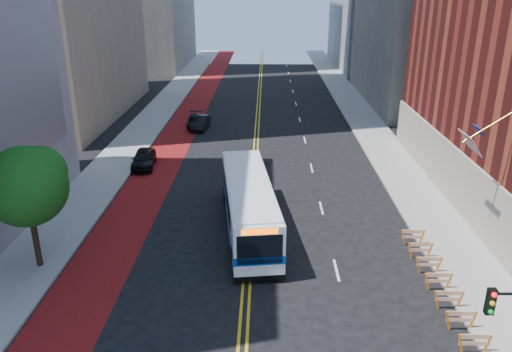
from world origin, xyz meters
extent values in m
plane|color=black|center=(0.00, 0.00, 0.00)|extent=(160.00, 160.00, 0.00)
cube|color=gray|center=(-12.00, 30.00, 0.07)|extent=(4.00, 140.00, 0.15)
cube|color=gray|center=(12.00, 30.00, 0.07)|extent=(4.00, 140.00, 0.15)
cube|color=#600D0E|center=(-8.10, 30.00, 0.00)|extent=(3.60, 140.00, 0.01)
cube|color=gold|center=(-0.18, 30.00, 0.00)|extent=(0.14, 140.00, 0.01)
cube|color=gold|center=(0.18, 30.00, 0.00)|extent=(0.14, 140.00, 0.01)
cube|color=silver|center=(4.80, 6.00, 0.01)|extent=(0.14, 2.20, 0.01)
cube|color=silver|center=(4.80, 14.00, 0.01)|extent=(0.14, 2.20, 0.01)
cube|color=silver|center=(4.80, 22.00, 0.01)|extent=(0.14, 2.20, 0.01)
cube|color=silver|center=(4.80, 30.00, 0.01)|extent=(0.14, 2.20, 0.01)
cube|color=silver|center=(4.80, 38.00, 0.01)|extent=(0.14, 2.20, 0.01)
cube|color=silver|center=(4.80, 46.00, 0.01)|extent=(0.14, 2.20, 0.01)
cube|color=silver|center=(4.80, 54.00, 0.01)|extent=(0.14, 2.20, 0.01)
cube|color=silver|center=(4.80, 62.00, 0.01)|extent=(0.14, 2.20, 0.01)
cube|color=silver|center=(4.80, 70.00, 0.01)|extent=(0.14, 2.20, 0.01)
cube|color=silver|center=(4.80, 78.00, 0.01)|extent=(0.14, 2.20, 0.01)
cube|color=silver|center=(4.80, 86.00, 0.01)|extent=(0.14, 2.20, 0.01)
cube|color=#9E9384|center=(14.05, 12.00, 2.00)|extent=(0.50, 36.00, 4.00)
cube|color=black|center=(14.15, 13.00, 1.10)|extent=(0.35, 2.80, 2.20)
cube|color=black|center=(14.15, 20.00, 1.10)|extent=(0.35, 2.80, 2.20)
cylinder|color=#A57F33|center=(12.70, 8.00, 7.60)|extent=(2.85, 0.12, 2.05)
cube|color=#B21419|center=(11.70, 8.00, 6.60)|extent=(0.75, 1.90, 1.05)
cube|color=navy|center=(12.25, 8.45, 7.15)|extent=(0.39, 0.85, 0.52)
cube|color=orange|center=(9.05, -0.45, 0.50)|extent=(0.32, 0.06, 0.99)
cube|color=orange|center=(10.15, -0.45, 0.50)|extent=(0.32, 0.06, 0.99)
cube|color=orange|center=(9.60, -0.45, 0.90)|extent=(1.25, 0.05, 0.22)
cube|color=orange|center=(9.60, -0.45, 0.55)|extent=(1.25, 0.05, 0.18)
cube|color=orange|center=(9.05, 1.10, 0.50)|extent=(0.32, 0.06, 0.99)
cube|color=orange|center=(10.15, 1.10, 0.50)|extent=(0.32, 0.06, 0.99)
cube|color=orange|center=(9.60, 1.10, 0.90)|extent=(1.25, 0.05, 0.22)
cube|color=orange|center=(9.60, 1.10, 0.55)|extent=(1.25, 0.05, 0.18)
cube|color=orange|center=(9.05, 2.65, 0.50)|extent=(0.32, 0.06, 0.99)
cube|color=orange|center=(10.15, 2.65, 0.50)|extent=(0.32, 0.06, 0.99)
cube|color=orange|center=(9.60, 2.65, 0.90)|extent=(1.25, 0.05, 0.22)
cube|color=orange|center=(9.60, 2.65, 0.55)|extent=(1.25, 0.05, 0.18)
cube|color=orange|center=(9.05, 4.20, 0.50)|extent=(0.32, 0.06, 0.99)
cube|color=orange|center=(10.15, 4.20, 0.50)|extent=(0.32, 0.06, 0.99)
cube|color=orange|center=(9.60, 4.20, 0.90)|extent=(1.25, 0.05, 0.22)
cube|color=orange|center=(9.60, 4.20, 0.55)|extent=(1.25, 0.05, 0.18)
cube|color=orange|center=(9.05, 5.75, 0.50)|extent=(0.32, 0.06, 0.99)
cube|color=orange|center=(10.15, 5.75, 0.50)|extent=(0.32, 0.06, 0.99)
cube|color=orange|center=(9.60, 5.75, 0.90)|extent=(1.25, 0.05, 0.22)
cube|color=orange|center=(9.60, 5.75, 0.55)|extent=(1.25, 0.05, 0.18)
cube|color=orange|center=(9.05, 7.30, 0.50)|extent=(0.32, 0.06, 0.99)
cube|color=orange|center=(10.15, 7.30, 0.50)|extent=(0.32, 0.06, 0.99)
cube|color=orange|center=(9.60, 7.30, 0.90)|extent=(1.25, 0.05, 0.22)
cube|color=orange|center=(9.60, 7.30, 0.55)|extent=(1.25, 0.05, 0.18)
cube|color=orange|center=(9.05, 8.85, 0.50)|extent=(0.32, 0.06, 0.99)
cube|color=orange|center=(10.15, 8.85, 0.50)|extent=(0.32, 0.06, 0.99)
cube|color=orange|center=(9.60, 8.85, 0.90)|extent=(1.25, 0.05, 0.22)
cube|color=orange|center=(9.60, 8.85, 0.55)|extent=(1.25, 0.05, 0.18)
cylinder|color=black|center=(-11.30, 6.00, 1.75)|extent=(0.32, 0.32, 3.20)
sphere|color=#135111|center=(-11.30, 6.00, 4.75)|extent=(4.20, 4.20, 4.20)
sphere|color=#135111|center=(-10.70, 6.40, 5.35)|extent=(2.80, 2.80, 2.80)
sphere|color=#135111|center=(-11.80, 5.70, 5.15)|extent=(2.40, 2.40, 2.40)
cube|color=black|center=(8.30, -3.50, 4.75)|extent=(0.28, 0.22, 0.95)
sphere|color=red|center=(8.30, -3.64, 5.10)|extent=(0.18, 0.18, 0.18)
sphere|color=yellow|center=(8.30, -3.64, 4.77)|extent=(0.18, 0.18, 0.18)
sphere|color=#0CA526|center=(8.30, -3.64, 4.44)|extent=(0.18, 0.18, 0.18)
cube|color=white|center=(-0.09, 10.56, 1.80)|extent=(4.14, 12.39, 2.89)
cube|color=#083892|center=(-0.09, 10.56, 1.37)|extent=(4.18, 12.44, 0.46)
cube|color=black|center=(-0.19, 11.37, 2.28)|extent=(3.73, 8.78, 0.96)
cube|color=black|center=(0.67, 4.56, 2.03)|extent=(2.31, 0.39, 1.62)
cube|color=black|center=(-0.84, 16.56, 2.23)|extent=(2.10, 0.36, 1.01)
cube|color=#FF5905|center=(0.67, 4.55, 3.04)|extent=(1.84, 0.31, 0.30)
cube|color=white|center=(-0.09, 10.56, 3.29)|extent=(3.93, 11.77, 0.12)
cube|color=black|center=(-0.09, 10.56, 0.35)|extent=(4.17, 12.43, 0.30)
cylinder|color=black|center=(-0.79, 6.55, 0.51)|extent=(0.43, 1.04, 1.01)
cylinder|color=black|center=(1.59, 6.85, 0.51)|extent=(0.43, 1.04, 1.01)
cylinder|color=black|center=(-1.70, 13.79, 0.51)|extent=(0.43, 1.04, 1.01)
cylinder|color=black|center=(0.67, 14.09, 0.51)|extent=(0.43, 1.04, 1.01)
cylinder|color=black|center=(-1.88, 15.24, 0.51)|extent=(0.43, 1.04, 1.01)
cylinder|color=black|center=(0.49, 15.54, 0.51)|extent=(0.43, 1.04, 1.01)
imported|color=black|center=(-9.30, 21.99, 0.74)|extent=(2.10, 4.49, 1.48)
imported|color=black|center=(-5.99, 33.86, 0.69)|extent=(1.83, 4.31, 1.38)
imported|color=black|center=(-6.63, 34.78, 0.64)|extent=(2.18, 4.53, 1.27)
camera|label=1|loc=(0.92, -17.33, 14.41)|focal=35.00mm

